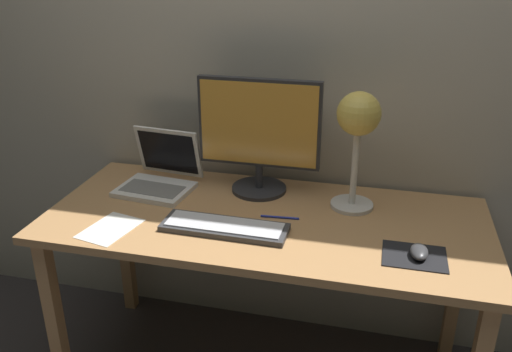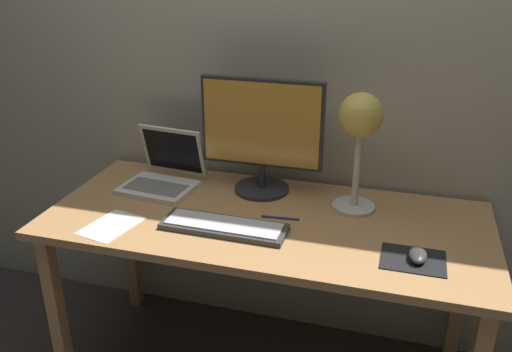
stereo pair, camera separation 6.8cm
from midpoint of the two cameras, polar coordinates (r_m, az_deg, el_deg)
The scene contains 10 objects.
back_wall at distance 2.15m, azimuth 2.60°, elevation 14.03°, with size 4.80×0.06×2.60m, color #B2A893.
desk at distance 1.99m, azimuth -0.01°, elevation -6.38°, with size 1.60×0.70×0.74m.
monitor at distance 2.06m, azimuth -0.62°, elevation 4.75°, with size 0.48×0.22×0.46m.
keyboard_main at distance 1.86m, azimuth -4.42°, elevation -5.44°, with size 0.44×0.15×0.03m.
laptop at distance 2.21m, azimuth -10.93°, elevation 0.48°, with size 0.31×0.30×0.23m.
desk_lamp at distance 1.93m, azimuth 9.82°, elevation 5.45°, with size 0.16×0.16×0.44m.
mousepad at distance 1.78m, azimuth 15.45°, elevation -8.24°, with size 0.20×0.16×0.00m, color black.
mouse at distance 1.77m, azimuth 15.92°, elevation -7.77°, with size 0.06×0.10×0.03m, color #38383A.
paper_sheet_near_mouse at distance 1.95m, azimuth -16.24°, elevation -5.41°, with size 0.15×0.21×0.00m, color white.
pen at distance 1.94m, azimuth 1.54°, elevation -4.44°, with size 0.01×0.01×0.14m, color #2633A5.
Camera 1 is at (0.38, -1.69, 1.65)m, focal length 37.57 mm.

